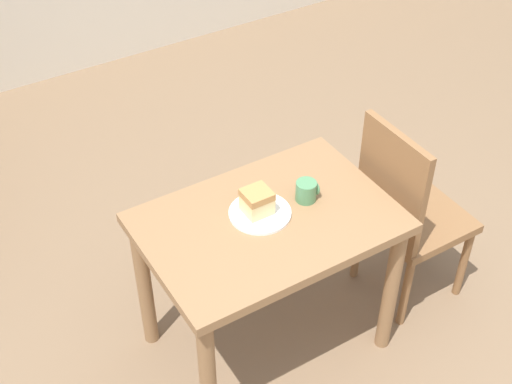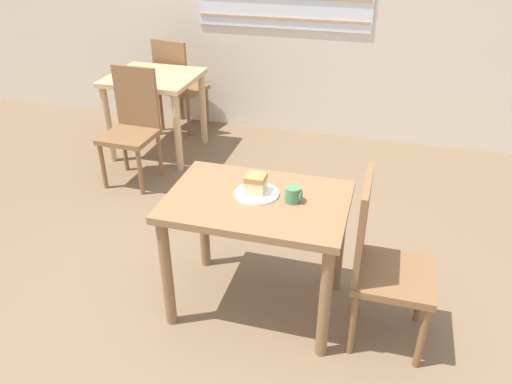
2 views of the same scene
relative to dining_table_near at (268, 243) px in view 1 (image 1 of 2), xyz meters
name	(u,v)px [view 1 (image 1 of 2)]	position (x,y,z in m)	size (l,w,h in m)	color
dining_table_near	(268,243)	(0.00, 0.00, 0.00)	(0.92, 0.63, 0.70)	olive
chair_near_window	(406,211)	(0.64, -0.06, -0.10)	(0.39, 0.39, 0.92)	brown
plate	(260,213)	(-0.01, 0.04, 0.13)	(0.23, 0.23, 0.01)	white
cake_slice	(257,202)	(-0.02, 0.05, 0.18)	(0.10, 0.10, 0.09)	#E5CC89
coffee_mug	(307,191)	(0.18, 0.02, 0.16)	(0.09, 0.08, 0.08)	#4C8456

